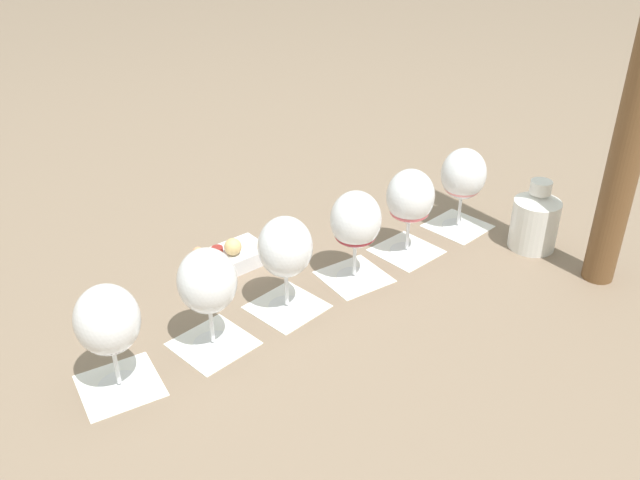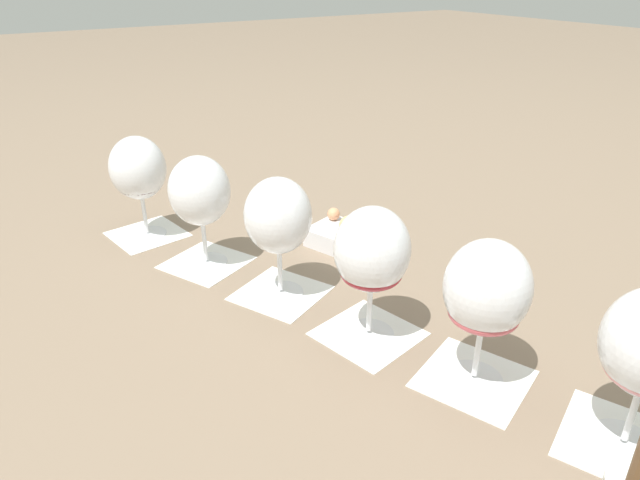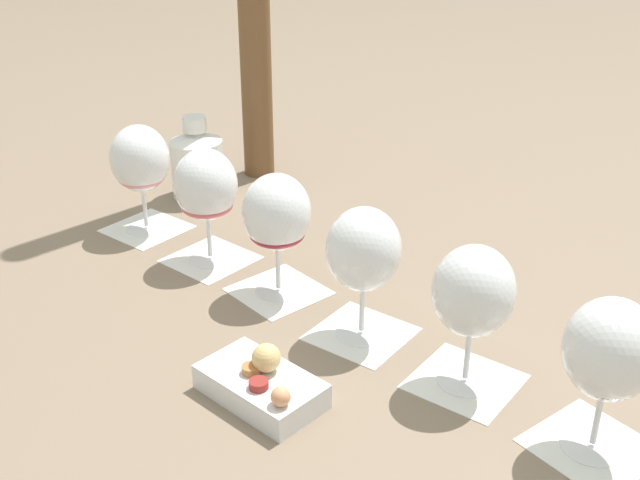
# 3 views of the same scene
# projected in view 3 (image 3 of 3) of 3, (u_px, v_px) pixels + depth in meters

# --- Properties ---
(ground_plane) EXTENTS (8.00, 8.00, 0.00)m
(ground_plane) POSITION_uv_depth(u_px,v_px,m) (318.00, 314.00, 1.11)
(ground_plane) COLOR #7F6B56
(tasting_card_0) EXTENTS (0.16, 0.16, 0.00)m
(tasting_card_0) POSITION_uv_depth(u_px,v_px,m) (147.00, 228.00, 1.36)
(tasting_card_0) COLOR white
(tasting_card_0) RESTS_ON ground_plane
(tasting_card_1) EXTENTS (0.15, 0.15, 0.00)m
(tasting_card_1) POSITION_uv_depth(u_px,v_px,m) (211.00, 259.00, 1.26)
(tasting_card_1) COLOR white
(tasting_card_1) RESTS_ON ground_plane
(tasting_card_2) EXTENTS (0.14, 0.14, 0.00)m
(tasting_card_2) POSITION_uv_depth(u_px,v_px,m) (279.00, 291.00, 1.17)
(tasting_card_2) COLOR white
(tasting_card_2) RESTS_ON ground_plane
(tasting_card_3) EXTENTS (0.16, 0.16, 0.00)m
(tasting_card_3) POSITION_uv_depth(u_px,v_px,m) (361.00, 333.00, 1.07)
(tasting_card_3) COLOR white
(tasting_card_3) RESTS_ON ground_plane
(tasting_card_4) EXTENTS (0.16, 0.16, 0.00)m
(tasting_card_4) POSITION_uv_depth(u_px,v_px,m) (465.00, 381.00, 0.97)
(tasting_card_4) COLOR white
(tasting_card_4) RESTS_ON ground_plane
(tasting_card_5) EXTENTS (0.14, 0.14, 0.00)m
(tasting_card_5) POSITION_uv_depth(u_px,v_px,m) (592.00, 446.00, 0.87)
(tasting_card_5) COLOR white
(tasting_card_5) RESTS_ON ground_plane
(wine_glass_0) EXTENTS (0.10, 0.10, 0.18)m
(wine_glass_0) POSITION_uv_depth(u_px,v_px,m) (140.00, 163.00, 1.30)
(wine_glass_0) COLOR white
(wine_glass_0) RESTS_ON tasting_card_0
(wine_glass_1) EXTENTS (0.10, 0.10, 0.18)m
(wine_glass_1) POSITION_uv_depth(u_px,v_px,m) (206.00, 189.00, 1.20)
(wine_glass_1) COLOR white
(wine_glass_1) RESTS_ON tasting_card_1
(wine_glass_2) EXTENTS (0.10, 0.10, 0.18)m
(wine_glass_2) POSITION_uv_depth(u_px,v_px,m) (277.00, 217.00, 1.11)
(wine_glass_2) COLOR white
(wine_glass_2) RESTS_ON tasting_card_2
(wine_glass_3) EXTENTS (0.10, 0.10, 0.18)m
(wine_glass_3) POSITION_uv_depth(u_px,v_px,m) (363.00, 255.00, 1.01)
(wine_glass_3) COLOR white
(wine_glass_3) RESTS_ON tasting_card_3
(wine_glass_4) EXTENTS (0.10, 0.10, 0.18)m
(wine_glass_4) POSITION_uv_depth(u_px,v_px,m) (473.00, 297.00, 0.92)
(wine_glass_4) COLOR white
(wine_glass_4) RESTS_ON tasting_card_4
(wine_glass_5) EXTENTS (0.10, 0.10, 0.18)m
(wine_glass_5) POSITION_uv_depth(u_px,v_px,m) (609.00, 356.00, 0.81)
(wine_glass_5) COLOR white
(wine_glass_5) RESTS_ON tasting_card_5
(ceramic_vase) EXTENTS (0.10, 0.10, 0.15)m
(ceramic_vase) POSITION_uv_depth(u_px,v_px,m) (199.00, 161.00, 1.46)
(ceramic_vase) COLOR white
(ceramic_vase) RESTS_ON ground_plane
(snack_dish) EXTENTS (0.17, 0.13, 0.07)m
(snack_dish) POSITION_uv_depth(u_px,v_px,m) (262.00, 384.00, 0.93)
(snack_dish) COLOR silver
(snack_dish) RESTS_ON ground_plane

